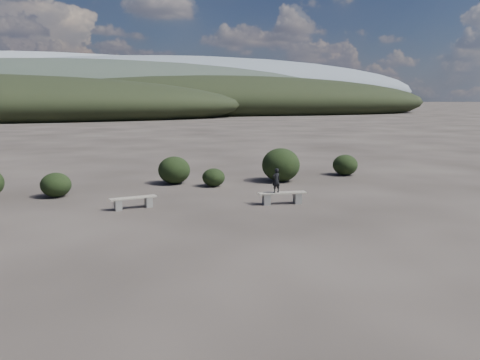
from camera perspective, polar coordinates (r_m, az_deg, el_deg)
name	(u,v)px	position (r m, az deg, el deg)	size (l,w,h in m)	color
ground	(263,239)	(13.34, 2.79, -7.22)	(1200.00, 1200.00, 0.00)	#2A2421
bench_left	(133,202)	(17.35, -12.87, -2.59)	(1.71, 0.58, 0.42)	gray
bench_right	(282,197)	(17.69, 5.15, -2.07)	(1.85, 0.64, 0.45)	gray
seated_person	(276,180)	(17.51, 4.43, -0.06)	(0.34, 0.22, 0.92)	black
shrub_a	(56,185)	(20.31, -21.54, -0.55)	(1.21, 1.21, 0.99)	black
shrub_b	(174,170)	(22.08, -8.03, 1.20)	(1.49, 1.49, 1.28)	black
shrub_c	(214,177)	(21.23, -3.24, 0.32)	(1.03, 1.03, 0.82)	black
shrub_d	(281,165)	(22.56, 5.00, 1.86)	(1.83, 1.83, 1.60)	black
shrub_e	(345,165)	(24.95, 12.70, 1.81)	(1.29, 1.29, 1.07)	black
mountain_ridges	(73,89)	(350.99, -19.66, 10.37)	(500.00, 400.00, 56.00)	black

